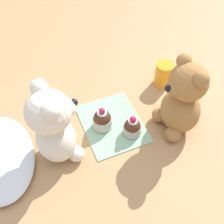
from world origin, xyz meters
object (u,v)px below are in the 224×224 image
Objects in this scene: teddy_bear_cream at (54,127)px; juice_glass at (164,74)px; cupcake_near_tan_bear at (132,127)px; cupcake_near_cream_bear at (103,120)px; teddy_bear_tan at (182,101)px.

teddy_bear_cream is 2.93× the size of juice_glass.
cupcake_near_cream_bear is at bearing 52.97° from cupcake_near_tan_bear.
teddy_bear_tan is (-0.04, -0.35, -0.01)m from teddy_bear_cream.
teddy_bear_cream reaches higher than cupcake_near_tan_bear.
teddy_bear_cream is at bearing 109.12° from juice_glass.
cupcake_near_tan_bear is (-0.05, -0.07, -0.00)m from cupcake_near_cream_bear.
cupcake_near_cream_bear is 0.93× the size of juice_glass.
teddy_bear_tan is 2.91× the size of juice_glass.
cupcake_near_tan_bear is at bearing -100.20° from teddy_bear_tan.
cupcake_near_cream_bear reaches higher than cupcake_near_tan_bear.
teddy_bear_cream reaches higher than cupcake_near_cream_bear.
teddy_bear_tan is at bearing -110.79° from cupcake_near_cream_bear.
teddy_bear_tan is at bearing 162.06° from juice_glass.
teddy_bear_cream reaches higher than juice_glass.
juice_glass is at bearing -50.76° from cupcake_near_tan_bear.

